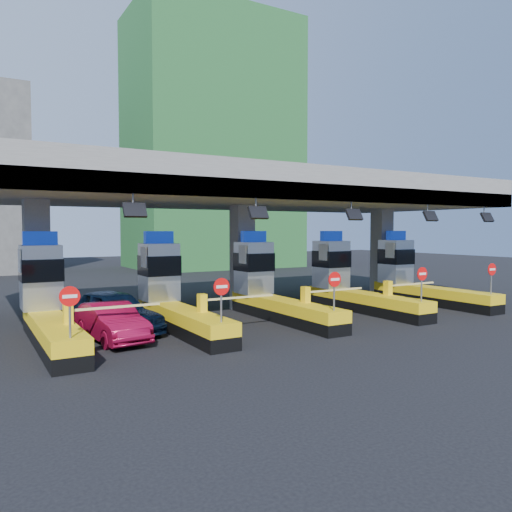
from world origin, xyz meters
TOP-DOWN VIEW (x-y plane):
  - ground at (0.00, 0.00)m, footprint 120.00×120.00m
  - toll_canopy at (0.00, 2.87)m, footprint 28.00×12.09m
  - toll_lane_far_left at (-10.00, 0.28)m, footprint 4.43×8.00m
  - toll_lane_left at (-5.00, 0.28)m, footprint 4.43×8.00m
  - toll_lane_center at (0.00, 0.28)m, footprint 4.43×8.00m
  - toll_lane_right at (5.00, 0.28)m, footprint 4.43×8.00m
  - toll_lane_far_right at (10.00, 0.28)m, footprint 4.43×8.00m
  - bg_building_scaffold at (12.00, 32.00)m, footprint 18.00×12.00m
  - van at (-7.46, 0.31)m, footprint 3.45×5.57m
  - red_car at (-7.91, -1.09)m, footprint 2.03×4.53m

SIDE VIEW (x-z plane):
  - ground at x=0.00m, z-range 0.00..0.00m
  - red_car at x=-7.91m, z-range 0.00..1.44m
  - van at x=-7.46m, z-range 0.00..1.77m
  - toll_lane_far_left at x=-10.00m, z-range -0.68..3.47m
  - toll_lane_left at x=-5.00m, z-range -0.68..3.47m
  - toll_lane_center at x=0.00m, z-range -0.68..3.47m
  - toll_lane_right at x=5.00m, z-range -0.68..3.47m
  - toll_lane_far_right at x=10.00m, z-range -0.68..3.47m
  - toll_canopy at x=0.00m, z-range 2.63..9.63m
  - bg_building_scaffold at x=12.00m, z-range 0.00..28.00m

